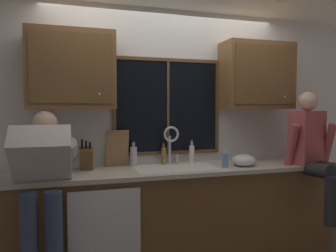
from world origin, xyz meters
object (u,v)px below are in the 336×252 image
bottle_green_glass (192,154)px  bottle_tall_clear (134,156)px  knife_block (86,159)px  cutting_board (117,149)px  mixing_bowl (244,160)px  person_standing (43,180)px  person_sitting_on_counter (314,148)px  soap_dispenser (225,160)px  bottle_amber_small (164,155)px

bottle_green_glass → bottle_tall_clear: (-0.62, 0.02, 0.00)m
knife_block → bottle_tall_clear: (0.47, 0.08, -0.00)m
cutting_board → bottle_tall_clear: (0.16, -0.01, -0.08)m
bottle_tall_clear → mixing_bowl: bearing=-14.9°
person_standing → cutting_board: (0.65, 0.49, 0.17)m
person_sitting_on_counter → bottle_tall_clear: (-1.78, 0.47, -0.08)m
person_sitting_on_counter → knife_block: bearing=170.2°
person_standing → bottle_green_glass: bearing=17.7°
soap_dispenser → cutting_board: bearing=162.4°
mixing_bowl → soap_dispenser: bearing=-173.4°
mixing_bowl → knife_block: bearing=172.4°
person_sitting_on_counter → person_standing: bearing=-179.8°
person_standing → cutting_board: 0.83m
knife_block → bottle_amber_small: knife_block is taller
cutting_board → soap_dispenser: size_ratio=1.96×
person_sitting_on_counter → bottle_amber_small: size_ratio=5.49×
knife_block → soap_dispenser: knife_block is taller
person_standing → bottle_green_glass: person_standing is taller
bottle_green_glass → person_standing: bearing=-162.3°
person_standing → knife_block: bearing=49.2°
knife_block → soap_dispenser: (1.33, -0.23, -0.04)m
soap_dispenser → bottle_amber_small: bottle_amber_small is taller
person_sitting_on_counter → cutting_board: bearing=166.1°
bottle_amber_small → person_standing: bearing=-156.3°
person_sitting_on_counter → bottle_amber_small: 1.55m
knife_block → mixing_bowl: 1.57m
cutting_board → bottle_green_glass: cutting_board is taller
bottle_amber_small → person_sitting_on_counter: bearing=-18.4°
bottle_green_glass → bottle_tall_clear: bearing=177.7°
person_standing → cutting_board: person_standing is taller
person_standing → bottle_amber_small: person_standing is taller
person_standing → soap_dispenser: size_ratio=7.77×
bottle_tall_clear → bottle_green_glass: bearing=-2.3°
mixing_bowl → bottle_tall_clear: bottle_tall_clear is taller
knife_block → bottle_amber_small: (0.79, 0.10, -0.01)m
cutting_board → bottle_amber_small: cutting_board is taller
soap_dispenser → bottle_tall_clear: bottle_tall_clear is taller
person_standing → soap_dispenser: person_standing is taller
person_standing → bottle_amber_small: size_ratio=6.48×
mixing_bowl → bottle_tall_clear: size_ratio=0.97×
knife_block → mixing_bowl: bearing=-7.6°
bottle_amber_small → mixing_bowl: bearing=-21.8°
soap_dispenser → bottle_tall_clear: bearing=160.0°
cutting_board → mixing_bowl: bearing=-13.5°
soap_dispenser → bottle_green_glass: size_ratio=0.76×
soap_dispenser → knife_block: bearing=170.0°
bottle_green_glass → knife_block: bearing=-177.1°
person_standing → mixing_bowl: person_standing is taller
bottle_green_glass → bottle_tall_clear: size_ratio=0.99×
person_sitting_on_counter → knife_block: (-2.25, 0.39, -0.08)m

